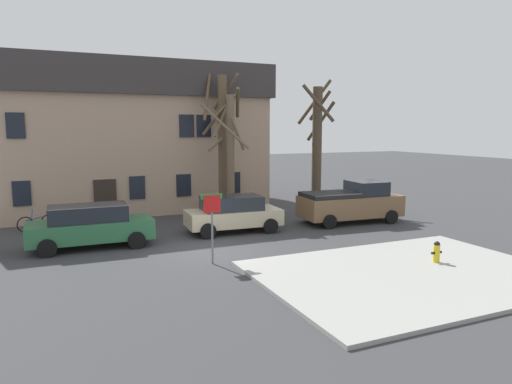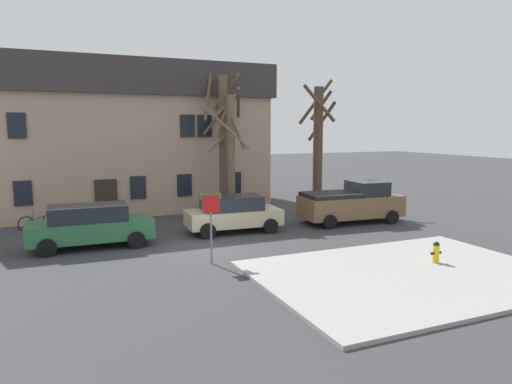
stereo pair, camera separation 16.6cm
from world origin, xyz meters
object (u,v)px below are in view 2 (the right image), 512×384
Objects in this scene: building_main at (127,136)px; tree_bare_mid at (230,152)px; bicycle_leaning at (38,222)px; tree_bare_far at (318,142)px; car_green_wagon at (90,225)px; car_beige_wagon at (233,213)px; pickup_truck_brown at (352,203)px; fire_hydrant at (436,252)px; tree_bare_near at (223,140)px; street_sign_pole at (211,215)px.

building_main is 2.37× the size of tree_bare_mid.
tree_bare_mid is 9.73m from bicycle_leaning.
tree_bare_far reaches higher than bicycle_leaning.
tree_bare_far is 1.59× the size of car_green_wagon.
pickup_truck_brown is (6.19, -0.34, 0.13)m from car_beige_wagon.
car_green_wagon is 6.13m from car_beige_wagon.
fire_hydrant is (4.49, -7.69, -0.36)m from car_beige_wagon.
tree_bare_far is 1.74× the size of car_beige_wagon.
fire_hydrant is at bearing -72.39° from tree_bare_mid.
building_main reaches higher than pickup_truck_brown.
tree_bare_far is 5.14m from pickup_truck_brown.
fire_hydrant is at bearing -73.59° from tree_bare_near.
car_green_wagon is 2.80× the size of bicycle_leaning.
tree_bare_mid is at bearing -172.52° from tree_bare_far.
building_main is 10.88m from car_green_wagon.
fire_hydrant is 7.78m from street_sign_pole.
building_main is at bearing 127.56° from tree_bare_near.
bicycle_leaning is at bearing 175.22° from tree_bare_mid.
tree_bare_far is 3.08× the size of street_sign_pole.
tree_bare_mid reaches higher than street_sign_pole.
car_beige_wagon is (-6.73, -3.89, -3.01)m from tree_bare_far.
tree_bare_near is 1.15m from tree_bare_mid.
tree_bare_mid is 1.39× the size of car_green_wagon.
fire_hydrant is (-1.70, -7.36, -0.49)m from pickup_truck_brown.
car_green_wagon is (-2.93, -9.94, -3.31)m from building_main.
bicycle_leaning is at bearing 137.42° from fire_hydrant.
tree_bare_mid is 5.74m from tree_bare_far.
car_green_wagon is 1.93× the size of street_sign_pole.
street_sign_pole is at bearing -86.98° from building_main.
car_green_wagon is (-7.17, -3.49, -2.59)m from tree_bare_mid.
tree_bare_near reaches higher than pickup_truck_brown.
tree_bare_mid is 0.87× the size of tree_bare_far.
tree_bare_near is at bearing 76.26° from car_beige_wagon.
street_sign_pole is (3.67, -4.05, 0.84)m from car_green_wagon.
tree_bare_far is 1.45× the size of pickup_truck_brown.
tree_bare_far is at bearing 18.26° from car_green_wagon.
building_main is 6.34× the size of street_sign_pole.
car_beige_wagon is 6.20m from pickup_truck_brown.
fire_hydrant is at bearing -100.92° from tree_bare_far.
tree_bare_near is 7.50m from pickup_truck_brown.
building_main is at bearing 123.33° from tree_bare_mid.
car_green_wagon is at bearing -161.74° from tree_bare_far.
tree_bare_mid is at bearing -56.67° from building_main.
pickup_truck_brown is at bearing 0.04° from car_green_wagon.
tree_bare_mid is at bearing -87.55° from tree_bare_near.
tree_bare_far is at bearing 30.04° from car_beige_wagon.
tree_bare_far is (9.92, -5.70, -0.33)m from building_main.
tree_bare_near is 4.66× the size of bicycle_leaning.
building_main is 8.45m from bicycle_leaning.
street_sign_pole is at bearing -114.90° from tree_bare_mid.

